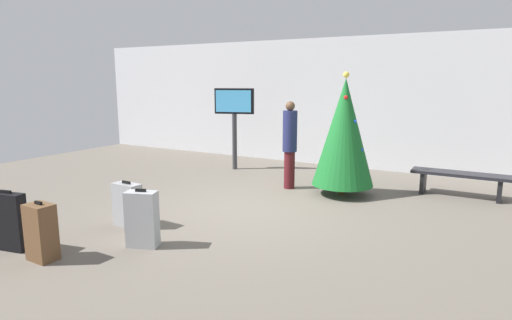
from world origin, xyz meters
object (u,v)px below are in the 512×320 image
Objects in this scene: suitcase_1 at (142,219)px; suitcase_2 at (128,205)px; suitcase_3 at (41,232)px; holiday_tree at (344,132)px; traveller_0 at (290,142)px; flight_info_kiosk at (234,112)px; waiting_bench at (461,178)px; suitcase_0 at (9,222)px.

suitcase_2 is (-0.80, 0.50, -0.05)m from suitcase_1.
holiday_tree is at bearing 65.14° from suitcase_3.
suitcase_3 is (-1.14, -4.84, -0.61)m from traveller_0.
flight_info_kiosk reaches higher than traveller_0.
suitcase_0 reaches higher than waiting_bench.
traveller_0 is 2.54× the size of suitcase_2.
traveller_0 is 2.38× the size of suitcase_3.
suitcase_3 is (0.02, -1.46, 0.02)m from suitcase_2.
suitcase_3 is (-4.31, -5.86, -0.01)m from waiting_bench.
flight_info_kiosk is 2.38m from traveller_0.
flight_info_kiosk reaches higher than suitcase_1.
holiday_tree is at bearing 59.00° from suitcase_0.
waiting_bench is 6.17m from suitcase_2.
holiday_tree reaches higher than traveller_0.
waiting_bench is 0.99× the size of traveller_0.
holiday_tree is at bearing 69.31° from suitcase_1.
waiting_bench is 3.38m from traveller_0.
suitcase_1 reaches higher than suitcase_2.
flight_info_kiosk is 5.38m from suitcase_1.
suitcase_0 is 0.68m from suitcase_3.
suitcase_1 is 1.13× the size of suitcase_2.
suitcase_0 is (-1.82, -4.85, -0.58)m from traveller_0.
flight_info_kiosk is 1.14× the size of waiting_bench.
suitcase_3 is at bearing -126.34° from waiting_bench.
suitcase_2 is at bearing 65.92° from suitcase_0.
suitcase_1 is (1.45, 0.96, -0.01)m from suitcase_0.
suitcase_2 is 0.94× the size of suitcase_3.
suitcase_0 reaches higher than suitcase_2.
suitcase_1 is at bearing 33.33° from suitcase_0.
suitcase_3 is (-0.78, -0.95, -0.02)m from suitcase_1.
suitcase_0 is at bearing -110.54° from traveller_0.
suitcase_0 reaches higher than suitcase_3.
suitcase_2 is at bearing -108.96° from traveller_0.
waiting_bench is 2.51× the size of suitcase_2.
flight_info_kiosk is 2.85× the size of suitcase_2.
traveller_0 is at bearing 84.69° from suitcase_1.
waiting_bench is at bearing 49.62° from suitcase_0.
suitcase_0 is 1.74m from suitcase_1.
waiting_bench is 6.04m from suitcase_1.
holiday_tree is 3.14× the size of suitcase_3.
waiting_bench is (5.22, -0.09, -1.08)m from flight_info_kiosk.
flight_info_kiosk is at bearing 92.31° from suitcase_0.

